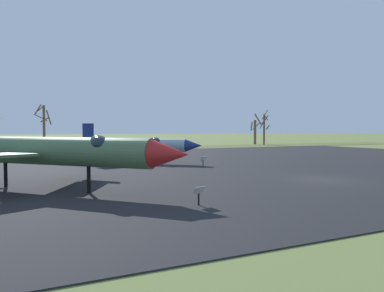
% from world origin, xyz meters
% --- Properties ---
extents(ground_plane, '(600.00, 600.00, 0.00)m').
position_xyz_m(ground_plane, '(0.00, 0.00, 0.00)').
color(ground_plane, olive).
extents(asphalt_apron, '(80.82, 51.10, 0.05)m').
position_xyz_m(asphalt_apron, '(0.00, 15.33, 0.03)').
color(asphalt_apron, black).
rests_on(asphalt_apron, ground).
extents(grass_verge_strip, '(140.82, 12.00, 0.06)m').
position_xyz_m(grass_verge_strip, '(0.00, 46.88, 0.03)').
color(grass_verge_strip, brown).
rests_on(grass_verge_strip, ground).
extents(jet_fighter_front_left, '(11.36, 10.31, 4.09)m').
position_xyz_m(jet_fighter_front_left, '(-7.46, 18.01, 1.89)').
color(jet_fighter_front_left, '#8EA3B2').
rests_on(jet_fighter_front_left, ground).
extents(info_placard_front_left, '(0.56, 0.23, 0.95)m').
position_xyz_m(info_placard_front_left, '(-3.07, 11.64, 0.59)').
color(info_placard_front_left, black).
rests_on(info_placard_front_left, ground).
extents(jet_fighter_rear_center, '(13.02, 13.24, 5.25)m').
position_xyz_m(jet_fighter_rear_center, '(-16.92, 3.36, 2.25)').
color(jet_fighter_rear_center, '#4C6B47').
rests_on(jet_fighter_rear_center, ground).
extents(info_placard_rear_center, '(0.65, 0.42, 0.89)m').
position_xyz_m(info_placard_rear_center, '(-11.31, -3.91, 0.58)').
color(info_placard_rear_center, black).
rests_on(info_placard_rear_center, ground).
extents(bare_tree_center, '(3.09, 3.30, 8.16)m').
position_xyz_m(bare_tree_center, '(-13.96, 53.85, 4.52)').
color(bare_tree_center, brown).
rests_on(bare_tree_center, ground).
extents(bare_tree_right_of_center, '(1.94, 2.49, 7.95)m').
position_xyz_m(bare_tree_right_of_center, '(32.08, 49.57, 3.95)').
color(bare_tree_right_of_center, brown).
rests_on(bare_tree_right_of_center, ground).
extents(bare_tree_far_right, '(2.79, 2.62, 7.29)m').
position_xyz_m(bare_tree_far_right, '(32.43, 53.65, 3.39)').
color(bare_tree_far_right, brown).
rests_on(bare_tree_far_right, ground).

